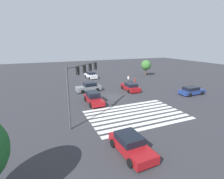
% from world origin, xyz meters
% --- Properties ---
extents(ground_plane, '(114.78, 114.78, 0.00)m').
position_xyz_m(ground_plane, '(0.00, 0.00, 0.00)').
color(ground_plane, '#333338').
extents(crosswalk_markings, '(11.44, 7.25, 0.01)m').
position_xyz_m(crosswalk_markings, '(0.00, -7.40, 0.00)').
color(crosswalk_markings, silver).
rests_on(crosswalk_markings, ground_plane).
extents(traffic_signal_mast, '(4.40, 4.40, 6.33)m').
position_xyz_m(traffic_signal_mast, '(-6.30, -6.30, 4.80)').
color(traffic_signal_mast, '#47474C').
rests_on(traffic_signal_mast, ground_plane).
extents(car_0, '(4.39, 2.20, 1.56)m').
position_xyz_m(car_0, '(-2.33, 4.95, 0.72)').
color(car_0, gray).
rests_on(car_0, ground_plane).
extents(car_1, '(2.20, 4.94, 1.47)m').
position_xyz_m(car_1, '(1.50, 16.58, 0.69)').
color(car_1, silver).
rests_on(car_1, ground_plane).
extents(car_2, '(2.37, 4.72, 1.40)m').
position_xyz_m(car_2, '(4.69, 2.51, 0.65)').
color(car_2, maroon).
rests_on(car_2, ground_plane).
extents(car_3, '(2.29, 4.51, 1.38)m').
position_xyz_m(car_3, '(-4.26, -13.60, 0.65)').
color(car_3, maroon).
rests_on(car_3, ground_plane).
extents(car_4, '(2.07, 4.59, 1.60)m').
position_xyz_m(car_4, '(-3.43, -1.34, 0.73)').
color(car_4, maroon).
rests_on(car_4, ground_plane).
extents(car_5, '(4.38, 2.12, 1.32)m').
position_xyz_m(car_5, '(12.81, -3.69, 0.64)').
color(car_5, navy).
rests_on(car_5, ground_plane).
extents(pedestrian, '(0.42, 0.40, 1.57)m').
position_xyz_m(pedestrian, '(7.41, 8.29, 0.87)').
color(pedestrian, '#38383D').
rests_on(pedestrian, ground_plane).
extents(tree_corner_b, '(2.58, 2.58, 4.04)m').
position_xyz_m(tree_corner_b, '(15.49, 13.75, 2.73)').
color(tree_corner_b, brown).
rests_on(tree_corner_b, ground_plane).
extents(fire_hydrant, '(0.22, 0.22, 0.86)m').
position_xyz_m(fire_hydrant, '(8.87, 8.01, 0.43)').
color(fire_hydrant, red).
rests_on(fire_hydrant, ground_plane).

